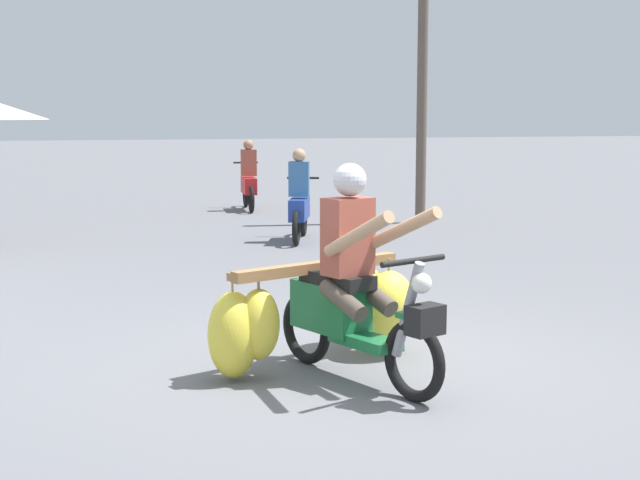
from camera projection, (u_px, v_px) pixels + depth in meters
ground_plane at (374, 371)px, 6.88m from camera, size 120.00×120.00×0.00m
motorbike_main_loaded at (334, 302)px, 6.86m from camera, size 1.86×2.03×1.58m
motorbike_distant_ahead_left at (299, 204)px, 13.74m from camera, size 0.72×1.55×1.40m
motorbike_distant_ahead_right at (249, 182)px, 18.11m from camera, size 0.50×1.62×1.40m
utility_pole at (422, 65)px, 15.76m from camera, size 0.18×0.18×5.48m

